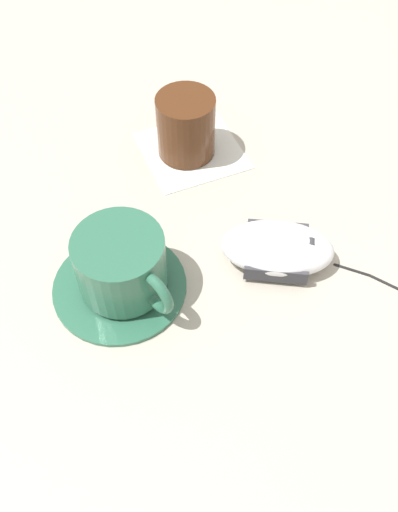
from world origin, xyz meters
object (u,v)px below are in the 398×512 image
at_px(saucer, 120,285).
at_px(drinking_glass, 186,126).
at_px(computer_mouse, 277,248).
at_px(coffee_cup, 122,264).

xyz_separation_m(saucer, drinking_glass, (0.14, -0.16, 0.04)).
xyz_separation_m(saucer, computer_mouse, (-0.05, -0.16, 0.01)).
relative_size(computer_mouse, drinking_glass, 1.76).
height_order(coffee_cup, computer_mouse, coffee_cup).
xyz_separation_m(coffee_cup, computer_mouse, (-0.05, -0.15, -0.02)).
bearing_deg(saucer, computer_mouse, -107.20).
bearing_deg(coffee_cup, computer_mouse, -106.63).
relative_size(saucer, drinking_glass, 1.79).
bearing_deg(computer_mouse, drinking_glass, 0.43).
distance_m(saucer, drinking_glass, 0.21).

